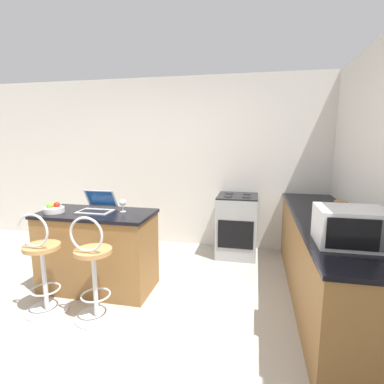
# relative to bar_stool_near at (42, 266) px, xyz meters

# --- Properties ---
(ground_plane) EXTENTS (20.00, 20.00, 0.00)m
(ground_plane) POSITION_rel_bar_stool_near_xyz_m (0.64, -0.06, -0.47)
(ground_plane) COLOR #ADA393
(wall_back) EXTENTS (12.00, 0.06, 2.60)m
(wall_back) POSITION_rel_bar_stool_near_xyz_m (0.64, 2.24, 0.83)
(wall_back) COLOR silver
(wall_back) RESTS_ON ground_plane
(breakfast_bar) EXTENTS (1.25, 0.63, 0.88)m
(breakfast_bar) POSITION_rel_bar_stool_near_xyz_m (0.27, 0.56, -0.03)
(breakfast_bar) COLOR olive
(breakfast_bar) RESTS_ON ground_plane
(counter_right) EXTENTS (0.68, 2.81, 0.88)m
(counter_right) POSITION_rel_bar_stool_near_xyz_m (2.70, 0.83, -0.03)
(counter_right) COLOR olive
(counter_right) RESTS_ON ground_plane
(bar_stool_near) EXTENTS (0.40, 0.40, 1.01)m
(bar_stool_near) POSITION_rel_bar_stool_near_xyz_m (0.00, 0.00, 0.00)
(bar_stool_near) COLOR silver
(bar_stool_near) RESTS_ON ground_plane
(bar_stool_far) EXTENTS (0.40, 0.40, 1.01)m
(bar_stool_far) POSITION_rel_bar_stool_near_xyz_m (0.54, 0.00, 0.00)
(bar_stool_far) COLOR silver
(bar_stool_far) RESTS_ON ground_plane
(laptop) EXTENTS (0.36, 0.32, 0.22)m
(laptop) POSITION_rel_bar_stool_near_xyz_m (0.25, 0.63, 0.46)
(laptop) COLOR #B7BABF
(laptop) RESTS_ON breakfast_bar
(microwave) EXTENTS (0.49, 0.41, 0.28)m
(microwave) POSITION_rel_bar_stool_near_xyz_m (2.67, 0.02, 0.55)
(microwave) COLOR silver
(microwave) RESTS_ON counter_right
(stove_range) EXTENTS (0.56, 0.61, 0.89)m
(stove_range) POSITION_rel_bar_stool_near_xyz_m (1.72, 1.89, -0.03)
(stove_range) COLOR #9EA3A8
(stove_range) RESTS_ON ground_plane
(storage_jar) EXTENTS (0.12, 0.12, 0.20)m
(storage_jar) POSITION_rel_bar_stool_near_xyz_m (2.77, 0.72, 0.51)
(storage_jar) COLOR silver
(storage_jar) RESTS_ON counter_right
(mug_white) EXTENTS (0.10, 0.08, 0.10)m
(mug_white) POSITION_rel_bar_stool_near_xyz_m (2.88, 1.22, 0.46)
(mug_white) COLOR white
(mug_white) RESTS_ON counter_right
(wine_glass_short) EXTENTS (0.07, 0.07, 0.14)m
(wine_glass_short) POSITION_rel_bar_stool_near_xyz_m (0.55, 0.64, 0.50)
(wine_glass_short) COLOR silver
(wine_glass_short) RESTS_ON breakfast_bar
(fruit_bowl) EXTENTS (0.22, 0.22, 0.11)m
(fruit_bowl) POSITION_rel_bar_stool_near_xyz_m (-0.17, 0.46, 0.45)
(fruit_bowl) COLOR silver
(fruit_bowl) RESTS_ON breakfast_bar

